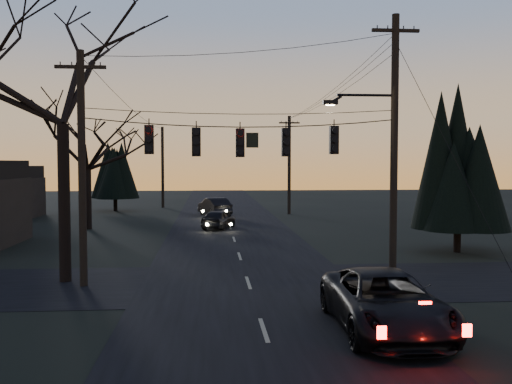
{
  "coord_description": "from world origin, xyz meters",
  "views": [
    {
      "loc": [
        -1.45,
        -10.95,
        4.51
      ],
      "look_at": [
        0.19,
        8.88,
        3.46
      ],
      "focal_mm": 40.0,
      "sensor_mm": 36.0,
      "label": 1
    }
  ],
  "objects": [
    {
      "name": "span_signal_assembly",
      "position": [
        -0.24,
        10.0,
        5.28
      ],
      "size": [
        11.5,
        0.44,
        1.55
      ],
      "color": "black",
      "rests_on": "ground"
    },
    {
      "name": "sedan_oncoming_a",
      "position": [
        -0.8,
        27.51,
        0.65
      ],
      "size": [
        2.65,
        4.09,
        1.3
      ],
      "primitive_type": "imported",
      "rotation": [
        0.0,
        0.0,
        2.82
      ],
      "color": "black",
      "rests_on": "ground"
    },
    {
      "name": "bare_tree_left",
      "position": [
        -6.86,
        10.87,
        8.3
      ],
      "size": [
        9.95,
        9.95,
        11.86
      ],
      "color": "black",
      "rests_on": "ground"
    },
    {
      "name": "bare_tree_dist",
      "position": [
        -9.54,
        28.03,
        5.62
      ],
      "size": [
        6.71,
        6.71,
        8.05
      ],
      "color": "black",
      "rests_on": "ground"
    },
    {
      "name": "utility_pole_left",
      "position": [
        -6.0,
        10.0,
        0.0
      ],
      "size": [
        1.8,
        0.3,
        8.5
      ],
      "primitive_type": null,
      "color": "black",
      "rests_on": "ground"
    },
    {
      "name": "utility_pole_far_r",
      "position": [
        5.5,
        38.0,
        0.0
      ],
      "size": [
        1.8,
        0.3,
        8.5
      ],
      "primitive_type": null,
      "color": "black",
      "rests_on": "ground"
    },
    {
      "name": "cross_road",
      "position": [
        0.0,
        10.0,
        0.01
      ],
      "size": [
        60.0,
        7.0,
        0.02
      ],
      "primitive_type": "cube",
      "color": "black",
      "rests_on": "ground"
    },
    {
      "name": "utility_pole_right",
      "position": [
        5.5,
        10.0,
        0.0
      ],
      "size": [
        5.0,
        0.3,
        10.0
      ],
      "primitive_type": null,
      "color": "black",
      "rests_on": "ground"
    },
    {
      "name": "evergreen_dist",
      "position": [
        -10.06,
        42.4,
        3.51
      ],
      "size": [
        3.42,
        3.42,
        5.85
      ],
      "color": "black",
      "rests_on": "ground"
    },
    {
      "name": "utility_pole_far_l",
      "position": [
        -6.0,
        46.0,
        0.0
      ],
      "size": [
        0.3,
        0.3,
        8.0
      ],
      "primitive_type": null,
      "color": "black",
      "rests_on": "ground"
    },
    {
      "name": "evergreen_right",
      "position": [
        10.94,
        16.46,
        4.58
      ],
      "size": [
        3.88,
        3.88,
        7.98
      ],
      "color": "black",
      "rests_on": "ground"
    },
    {
      "name": "suv_near",
      "position": [
        3.2,
        3.64,
        0.79
      ],
      "size": [
        2.66,
        5.68,
        1.57
      ],
      "primitive_type": "imported",
      "rotation": [
        0.0,
        0.0,
        -0.01
      ],
      "color": "black",
      "rests_on": "ground"
    },
    {
      "name": "sedan_oncoming_b",
      "position": [
        -0.99,
        36.97,
        0.75
      ],
      "size": [
        2.96,
        4.81,
        1.5
      ],
      "primitive_type": "imported",
      "rotation": [
        0.0,
        0.0,
        3.47
      ],
      "color": "black",
      "rests_on": "ground"
    },
    {
      "name": "main_road",
      "position": [
        0.0,
        20.0,
        0.01
      ],
      "size": [
        8.0,
        120.0,
        0.02
      ],
      "primitive_type": "cube",
      "color": "black",
      "rests_on": "ground"
    }
  ]
}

